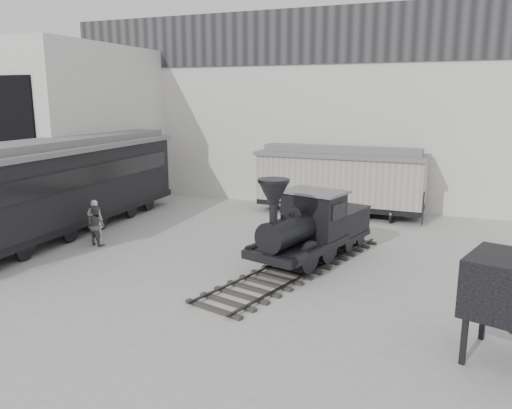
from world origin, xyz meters
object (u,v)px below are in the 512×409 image
at_px(visitor_a, 95,220).
at_px(visitor_b, 96,225).
at_px(boxcar, 340,179).
at_px(locomotive, 309,231).
at_px(passenger_coach, 69,184).

relative_size(visitor_a, visitor_b, 1.06).
xyz_separation_m(boxcar, visitor_a, (-8.93, -8.96, -1.01)).
height_order(locomotive, visitor_a, locomotive).
height_order(boxcar, visitor_b, boxcar).
bearing_deg(visitor_a, boxcar, -157.70).
distance_m(locomotive, boxcar, 8.66).
height_order(locomotive, visitor_b, locomotive).
height_order(locomotive, passenger_coach, passenger_coach).
bearing_deg(locomotive, visitor_a, -162.13).
distance_m(boxcar, visitor_a, 12.69).
height_order(boxcar, visitor_a, boxcar).
bearing_deg(locomotive, passenger_coach, -167.25).
height_order(boxcar, passenger_coach, passenger_coach).
relative_size(passenger_coach, visitor_b, 8.85).
bearing_deg(visitor_a, visitor_b, 109.40).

